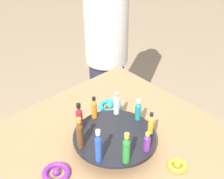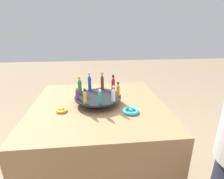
{
  "view_description": "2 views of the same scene",
  "coord_description": "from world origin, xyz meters",
  "px_view_note": "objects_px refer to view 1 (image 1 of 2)",
  "views": [
    {
      "loc": [
        0.7,
        -0.65,
        1.71
      ],
      "look_at": [
        -0.15,
        0.13,
        0.93
      ],
      "focal_mm": 50.0,
      "sensor_mm": 36.0,
      "label": 1
    },
    {
      "loc": [
        0.02,
        1.19,
        1.32
      ],
      "look_at": [
        -0.1,
        0.08,
        0.92
      ],
      "focal_mm": 28.0,
      "sensor_mm": 36.0,
      "label": 2
    }
  ],
  "objects_px": {
    "bottle_clear": "(117,104)",
    "bottle_teal": "(138,110)",
    "bottle_orange": "(94,108)",
    "ribbon_bow_teal": "(110,106)",
    "person_figure": "(106,41)",
    "bottle_red": "(79,118)",
    "bottle_purple": "(147,142)",
    "bottle_brown": "(80,134)",
    "bottle_green": "(126,149)",
    "bottle_gold": "(151,124)",
    "display_stand": "(114,139)",
    "ribbon_bow_purple": "(56,173)",
    "bottle_blue": "(98,147)",
    "ribbon_bow_gold": "(177,165)"
  },
  "relations": [
    {
      "from": "bottle_gold",
      "to": "ribbon_bow_purple",
      "type": "relative_size",
      "value": 0.96
    },
    {
      "from": "bottle_orange",
      "to": "person_figure",
      "type": "height_order",
      "value": "person_figure"
    },
    {
      "from": "bottle_orange",
      "to": "ribbon_bow_teal",
      "type": "height_order",
      "value": "bottle_orange"
    },
    {
      "from": "bottle_orange",
      "to": "bottle_green",
      "type": "bearing_deg",
      "value": -16.02
    },
    {
      "from": "bottle_clear",
      "to": "bottle_orange",
      "type": "height_order",
      "value": "bottle_clear"
    },
    {
      "from": "bottle_brown",
      "to": "ribbon_bow_purple",
      "type": "bearing_deg",
      "value": -87.45
    },
    {
      "from": "bottle_teal",
      "to": "ribbon_bow_teal",
      "type": "xyz_separation_m",
      "value": [
        -0.2,
        0.02,
        -0.1
      ]
    },
    {
      "from": "bottle_teal",
      "to": "ribbon_bow_gold",
      "type": "height_order",
      "value": "bottle_teal"
    },
    {
      "from": "bottle_purple",
      "to": "ribbon_bow_gold",
      "type": "distance_m",
      "value": 0.15
    },
    {
      "from": "bottle_red",
      "to": "bottle_purple",
      "type": "xyz_separation_m",
      "value": [
        0.27,
        0.12,
        -0.02
      ]
    },
    {
      "from": "ribbon_bow_purple",
      "to": "person_figure",
      "type": "bearing_deg",
      "value": 128.4
    },
    {
      "from": "bottle_clear",
      "to": "bottle_brown",
      "type": "distance_m",
      "value": 0.26
    },
    {
      "from": "bottle_blue",
      "to": "ribbon_bow_teal",
      "type": "relative_size",
      "value": 1.31
    },
    {
      "from": "ribbon_bow_gold",
      "to": "bottle_red",
      "type": "bearing_deg",
      "value": -153.45
    },
    {
      "from": "bottle_green",
      "to": "bottle_teal",
      "type": "relative_size",
      "value": 1.34
    },
    {
      "from": "bottle_blue",
      "to": "bottle_clear",
      "type": "bearing_deg",
      "value": 123.98
    },
    {
      "from": "bottle_orange",
      "to": "ribbon_bow_teal",
      "type": "xyz_separation_m",
      "value": [
        -0.07,
        0.15,
        -0.1
      ]
    },
    {
      "from": "bottle_red",
      "to": "ribbon_bow_purple",
      "type": "relative_size",
      "value": 1.25
    },
    {
      "from": "person_figure",
      "to": "bottle_green",
      "type": "bearing_deg",
      "value": 1.85
    },
    {
      "from": "bottle_brown",
      "to": "display_stand",
      "type": "bearing_deg",
      "value": 73.98
    },
    {
      "from": "bottle_brown",
      "to": "bottle_green",
      "type": "height_order",
      "value": "bottle_brown"
    },
    {
      "from": "ribbon_bow_purple",
      "to": "ribbon_bow_gold",
      "type": "bearing_deg",
      "value": 52.47
    },
    {
      "from": "bottle_green",
      "to": "ribbon_bow_teal",
      "type": "relative_size",
      "value": 1.22
    },
    {
      "from": "display_stand",
      "to": "bottle_red",
      "type": "bearing_deg",
      "value": -146.02
    },
    {
      "from": "bottle_orange",
      "to": "bottle_teal",
      "type": "xyz_separation_m",
      "value": [
        0.14,
        0.13,
        -0.0
      ]
    },
    {
      "from": "bottle_orange",
      "to": "ribbon_bow_teal",
      "type": "bearing_deg",
      "value": 114.11
    },
    {
      "from": "bottle_green",
      "to": "bottle_blue",
      "type": "bearing_deg",
      "value": -136.02
    },
    {
      "from": "bottle_brown",
      "to": "bottle_red",
      "type": "bearing_deg",
      "value": 143.98
    },
    {
      "from": "display_stand",
      "to": "bottle_teal",
      "type": "xyz_separation_m",
      "value": [
        -0.01,
        0.15,
        0.07
      ]
    },
    {
      "from": "ribbon_bow_teal",
      "to": "bottle_teal",
      "type": "bearing_deg",
      "value": -4.63
    },
    {
      "from": "bottle_teal",
      "to": "ribbon_bow_purple",
      "type": "xyz_separation_m",
      "value": [
        -0.02,
        -0.41,
        -0.1
      ]
    },
    {
      "from": "display_stand",
      "to": "bottle_gold",
      "type": "relative_size",
      "value": 3.32
    },
    {
      "from": "bottle_gold",
      "to": "bottle_teal",
      "type": "distance_m",
      "value": 0.1
    },
    {
      "from": "bottle_gold",
      "to": "bottle_clear",
      "type": "bearing_deg",
      "value": -176.02
    },
    {
      "from": "bottle_orange",
      "to": "ribbon_bow_teal",
      "type": "distance_m",
      "value": 0.19
    },
    {
      "from": "bottle_red",
      "to": "bottle_brown",
      "type": "xyz_separation_m",
      "value": [
        0.08,
        -0.06,
        0.0
      ]
    },
    {
      "from": "bottle_brown",
      "to": "bottle_purple",
      "type": "distance_m",
      "value": 0.26
    },
    {
      "from": "bottle_orange",
      "to": "person_figure",
      "type": "distance_m",
      "value": 0.79
    },
    {
      "from": "bottle_brown",
      "to": "ribbon_bow_purple",
      "type": "height_order",
      "value": "bottle_brown"
    },
    {
      "from": "bottle_brown",
      "to": "bottle_green",
      "type": "xyz_separation_m",
      "value": [
        0.17,
        0.08,
        -0.0
      ]
    },
    {
      "from": "bottle_brown",
      "to": "ribbon_bow_teal",
      "type": "bearing_deg",
      "value": 119.43
    },
    {
      "from": "bottle_red",
      "to": "bottle_gold",
      "type": "bearing_deg",
      "value": 43.98
    },
    {
      "from": "bottle_orange",
      "to": "bottle_blue",
      "type": "bearing_deg",
      "value": -36.02
    },
    {
      "from": "bottle_purple",
      "to": "bottle_gold",
      "type": "height_order",
      "value": "bottle_gold"
    },
    {
      "from": "bottle_red",
      "to": "bottle_green",
      "type": "relative_size",
      "value": 0.98
    },
    {
      "from": "bottle_red",
      "to": "bottle_blue",
      "type": "relative_size",
      "value": 0.92
    },
    {
      "from": "bottle_orange",
      "to": "bottle_brown",
      "type": "bearing_deg",
      "value": -56.02
    },
    {
      "from": "bottle_clear",
      "to": "bottle_purple",
      "type": "relative_size",
      "value": 1.27
    },
    {
      "from": "bottle_clear",
      "to": "bottle_teal",
      "type": "height_order",
      "value": "bottle_clear"
    },
    {
      "from": "display_stand",
      "to": "bottle_purple",
      "type": "distance_m",
      "value": 0.16
    }
  ]
}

